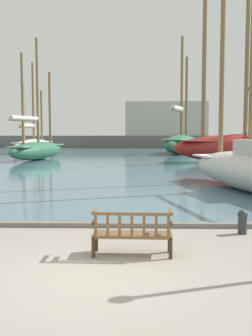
{
  "coord_description": "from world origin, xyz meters",
  "views": [
    {
      "loc": [
        0.74,
        -7.02,
        2.53
      ],
      "look_at": [
        0.33,
        10.0,
        1.0
      ],
      "focal_mm": 45.0,
      "sensor_mm": 36.0,
      "label": 1
    }
  ],
  "objects": [
    {
      "name": "ground_plane",
      "position": [
        0.0,
        0.0,
        0.0
      ],
      "size": [
        160.0,
        160.0,
        0.0
      ],
      "primitive_type": "plane",
      "color": "gray"
    },
    {
      "name": "harbor_water",
      "position": [
        0.0,
        44.0,
        0.04
      ],
      "size": [
        100.0,
        80.0,
        0.08
      ],
      "primitive_type": "cube",
      "color": "slate",
      "rests_on": "ground"
    },
    {
      "name": "quay_edge_kerb",
      "position": [
        0.0,
        3.85,
        0.06
      ],
      "size": [
        40.0,
        0.3,
        0.12
      ],
      "primitive_type": "cube",
      "color": "slate",
      "rests_on": "ground"
    },
    {
      "name": "park_bench",
      "position": [
        0.66,
        1.33,
        0.47
      ],
      "size": [
        1.62,
        0.57,
        0.92
      ],
      "color": "#3D2A19",
      "rests_on": "ground"
    },
    {
      "name": "sailboat_far_port",
      "position": [
        5.5,
        37.93,
        1.29
      ],
      "size": [
        5.73,
        12.11,
        12.23
      ],
      "color": "#2D6647",
      "rests_on": "harbor_water"
    },
    {
      "name": "sailboat_outer_starboard",
      "position": [
        -7.49,
        27.75,
        1.04
      ],
      "size": [
        4.07,
        8.52,
        9.99
      ],
      "color": "#2D6647",
      "rests_on": "harbor_water"
    },
    {
      "name": "sailboat_nearest_port",
      "position": [
        -10.54,
        38.8,
        1.01
      ],
      "size": [
        3.72,
        8.44,
        9.75
      ],
      "color": "silver",
      "rests_on": "harbor_water"
    },
    {
      "name": "sailboat_centre_channel",
      "position": [
        9.07,
        24.32,
        1.45
      ],
      "size": [
        11.51,
        4.96,
        16.7
      ],
      "color": "maroon",
      "rests_on": "harbor_water"
    },
    {
      "name": "mooring_bollard",
      "position": [
        3.35,
        3.17,
        0.33
      ],
      "size": [
        0.25,
        0.25,
        0.6
      ],
      "color": "#2D2D33",
      "rests_on": "ground"
    },
    {
      "name": "far_breakwater",
      "position": [
        1.77,
        52.36,
        2.04
      ],
      "size": [
        46.54,
        2.4,
        6.51
      ],
      "color": "#66605B",
      "rests_on": "ground"
    }
  ]
}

